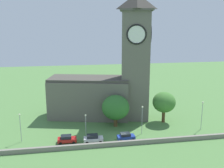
# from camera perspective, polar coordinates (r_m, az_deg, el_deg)

# --- Properties ---
(ground_plane) EXTENTS (200.00, 200.00, 0.00)m
(ground_plane) POSITION_cam_1_polar(r_m,az_deg,el_deg) (75.34, -0.22, -7.27)
(ground_plane) COLOR #517F42
(church) EXTENTS (29.69, 15.40, 33.99)m
(church) POSITION_cam_1_polar(r_m,az_deg,el_deg) (72.83, -0.61, 0.89)
(church) COLOR #666056
(church) RESTS_ON ground
(quay_barrier) EXTENTS (56.74, 0.70, 1.01)m
(quay_barrier) POSITION_cam_1_polar(r_m,az_deg,el_deg) (58.77, 2.75, -12.81)
(quay_barrier) COLOR gray
(quay_barrier) RESTS_ON ground
(car_red) EXTENTS (4.23, 2.38, 1.72)m
(car_red) POSITION_cam_1_polar(r_m,az_deg,el_deg) (60.56, -9.87, -11.80)
(car_red) COLOR red
(car_red) RESTS_ON ground
(car_white) EXTENTS (4.42, 2.26, 1.89)m
(car_white) POSITION_cam_1_polar(r_m,az_deg,el_deg) (59.90, -4.16, -11.84)
(car_white) COLOR silver
(car_white) RESTS_ON ground
(car_blue) EXTENTS (4.09, 2.36, 1.75)m
(car_blue) POSITION_cam_1_polar(r_m,az_deg,el_deg) (60.98, 3.05, -11.43)
(car_blue) COLOR #233D9E
(car_blue) RESTS_ON ground
(streetlamp_west_end) EXTENTS (0.44, 0.44, 6.69)m
(streetlamp_west_end) POSITION_cam_1_polar(r_m,az_deg,el_deg) (62.21, -19.49, -8.08)
(streetlamp_west_end) COLOR #9EA0A5
(streetlamp_west_end) RESTS_ON ground
(streetlamp_west_mid) EXTENTS (0.44, 0.44, 6.00)m
(streetlamp_west_mid) POSITION_cam_1_polar(r_m,az_deg,el_deg) (60.62, -5.78, -8.33)
(streetlamp_west_mid) COLOR #9EA0A5
(streetlamp_west_mid) RESTS_ON ground
(streetlamp_central) EXTENTS (0.44, 0.44, 7.05)m
(streetlamp_central) POSITION_cam_1_polar(r_m,az_deg,el_deg) (63.27, 6.63, -6.84)
(streetlamp_central) COLOR #9EA0A5
(streetlamp_central) RESTS_ON ground
(streetlamp_east_mid) EXTENTS (0.44, 0.44, 7.30)m
(streetlamp_east_mid) POSITION_cam_1_polar(r_m,az_deg,el_deg) (69.20, 19.16, -5.62)
(streetlamp_east_mid) COLOR #9EA0A5
(streetlamp_east_mid) RESTS_ON ground
(tree_riverside_east) EXTENTS (6.15, 6.15, 8.43)m
(tree_riverside_east) POSITION_cam_1_polar(r_m,az_deg,el_deg) (71.29, 11.34, -3.96)
(tree_riverside_east) COLOR brown
(tree_riverside_east) RESTS_ON ground
(tree_by_tower) EXTENTS (7.10, 7.10, 8.36)m
(tree_by_tower) POSITION_cam_1_polar(r_m,az_deg,el_deg) (67.23, 0.79, -5.16)
(tree_by_tower) COLOR brown
(tree_by_tower) RESTS_ON ground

